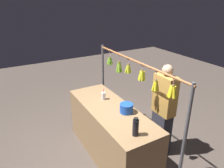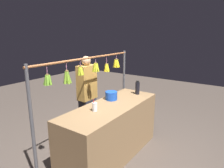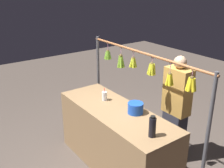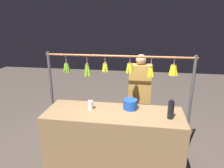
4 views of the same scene
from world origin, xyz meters
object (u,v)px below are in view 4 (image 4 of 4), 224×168
object	(u,v)px
water_bottle	(171,110)
vendor_person	(139,100)
blue_bucket	(130,104)
drink_cup	(90,105)

from	to	relation	value
water_bottle	vendor_person	xyz separation A→B (m)	(0.41, -0.86, -0.23)
water_bottle	vendor_person	bearing A→B (deg)	-64.38
blue_bucket	drink_cup	size ratio (longest dim) A/B	1.10
vendor_person	water_bottle	bearing A→B (deg)	115.62
vendor_person	drink_cup	bearing A→B (deg)	47.84
water_bottle	blue_bucket	size ratio (longest dim) A/B	1.24
drink_cup	vendor_person	bearing A→B (deg)	-132.16
blue_bucket	drink_cup	bearing A→B (deg)	10.09
water_bottle	vendor_person	world-z (taller)	vendor_person
vendor_person	blue_bucket	bearing A→B (deg)	79.67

